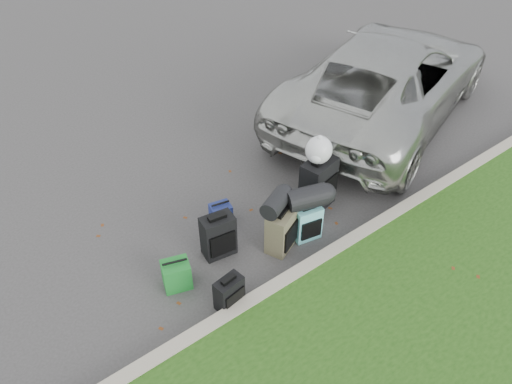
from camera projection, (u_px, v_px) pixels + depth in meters
ground at (270, 225)px, 7.25m from camera, size 120.00×120.00×0.00m
curb at (317, 263)px, 6.59m from camera, size 120.00×0.18×0.15m
suv at (387, 78)px, 9.18m from camera, size 6.12×4.26×1.55m
suitcase_small_black at (229, 293)px, 6.02m from camera, size 0.38×0.24×0.44m
suitcase_large_black_left at (218, 236)px, 6.64m from camera, size 0.47×0.32×0.63m
suitcase_olive at (281, 230)px, 6.73m from camera, size 0.53×0.44×0.62m
suitcase_teal at (307, 223)px, 6.91m from camera, size 0.41×0.29×0.53m
suitcase_large_black_right at (318, 184)px, 7.35m from camera, size 0.60×0.43×0.81m
tote_green at (177, 275)px, 6.27m from camera, size 0.41×0.37×0.39m
tote_navy at (221, 214)px, 7.21m from camera, size 0.34×0.29×0.32m
duffel_left at (276, 203)px, 6.50m from camera, size 0.54×0.43×0.25m
duffel_right at (307, 198)px, 6.67m from camera, size 0.63×0.46×0.31m
trash_bag at (319, 150)px, 6.97m from camera, size 0.39×0.39×0.39m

